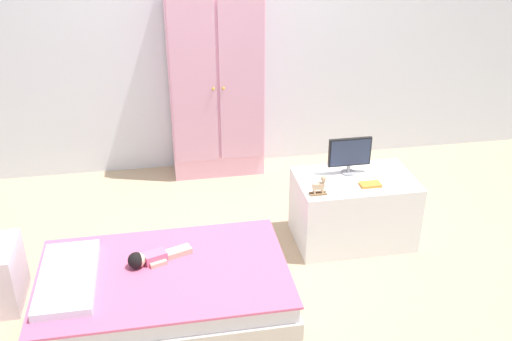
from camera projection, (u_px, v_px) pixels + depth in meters
The scene contains 10 objects.
ground_plane at pixel (247, 264), 3.79m from camera, with size 10.00×10.00×0.02m, color tan.
back_wall at pixel (213, 8), 4.57m from camera, with size 6.40×0.05×2.70m, color silver.
bed at pixel (165, 287), 3.39m from camera, with size 1.45×0.92×0.23m.
pillow at pixel (68, 278), 3.24m from camera, with size 0.31×0.66×0.05m, color silver.
doll at pixel (148, 258), 3.39m from camera, with size 0.38×0.20×0.10m.
wardrobe at pixel (216, 82), 4.64m from camera, with size 0.75×0.32×1.60m.
tv_stand at pixel (353, 209), 3.95m from camera, with size 0.79×0.50×0.47m, color white.
tv_monitor at pixel (350, 153), 3.85m from camera, with size 0.29×0.10×0.26m.
rocking_horse_toy at pixel (320, 185), 3.62m from camera, with size 0.11×0.04×0.13m.
book_orange at pixel (370, 185), 3.75m from camera, with size 0.14×0.08×0.02m, color orange.
Camera 1 is at (-0.50, -3.07, 2.24)m, focal length 40.42 mm.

